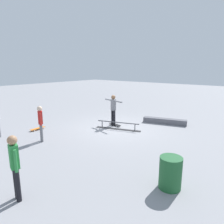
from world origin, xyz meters
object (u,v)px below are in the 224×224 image
(bystander_red_shirt, at_px, (41,122))
(grind_rail, at_px, (118,126))
(skater_main, at_px, (113,108))
(loose_skateboard_orange, at_px, (38,128))
(skate_ledge, at_px, (165,121))
(trash_bin, at_px, (170,173))
(skateboard_main, at_px, (115,124))
(bystander_green_shirt, at_px, (15,164))

(bystander_red_shirt, bearing_deg, grind_rail, -85.71)
(skater_main, height_order, loose_skateboard_orange, skater_main)
(skater_main, relative_size, loose_skateboard_orange, 2.08)
(skate_ledge, xyz_separation_m, bystander_red_shirt, (2.96, 5.94, 0.72))
(grind_rail, xyz_separation_m, loose_skateboard_orange, (3.15, 2.65, -0.09))
(skate_ledge, relative_size, trash_bin, 2.74)
(skateboard_main, height_order, loose_skateboard_orange, same)
(skater_main, bearing_deg, skate_ledge, 58.07)
(skate_ledge, distance_m, skater_main, 3.05)
(skate_ledge, xyz_separation_m, skateboard_main, (1.95, 2.09, -0.08))
(grind_rail, distance_m, skateboard_main, 0.67)
(grind_rail, xyz_separation_m, skater_main, (0.63, -0.40, 0.81))
(trash_bin, bearing_deg, skateboard_main, -38.09)
(bystander_red_shirt, bearing_deg, bystander_green_shirt, 167.88)
(skater_main, height_order, bystander_green_shirt, skater_main)
(bystander_red_shirt, bearing_deg, skateboard_main, -76.35)
(bystander_red_shirt, xyz_separation_m, loose_skateboard_orange, (1.62, -0.79, -0.80))
(bystander_red_shirt, bearing_deg, trash_bin, -150.26)
(skater_main, relative_size, bystander_green_shirt, 1.03)
(skate_ledge, bearing_deg, loose_skateboard_orange, 48.35)
(grind_rail, distance_m, skater_main, 1.10)
(bystander_green_shirt, relative_size, bystander_red_shirt, 1.05)
(loose_skateboard_orange, bearing_deg, skate_ledge, -45.30)
(skater_main, distance_m, trash_bin, 6.10)
(skateboard_main, distance_m, bystander_green_shirt, 6.83)
(skater_main, height_order, trash_bin, skater_main)
(skater_main, xyz_separation_m, loose_skateboard_orange, (2.53, 3.04, -0.91))
(bystander_red_shirt, relative_size, trash_bin, 1.78)
(skater_main, distance_m, bystander_green_shirt, 6.80)
(grind_rail, height_order, skater_main, skater_main)
(bystander_green_shirt, height_order, bystander_red_shirt, bystander_green_shirt)
(skateboard_main, xyz_separation_m, loose_skateboard_orange, (2.63, 3.05, 0.00))
(skateboard_main, relative_size, bystander_red_shirt, 0.53)
(skater_main, bearing_deg, trash_bin, -25.12)
(skate_ledge, bearing_deg, trash_bin, 115.57)
(skate_ledge, relative_size, bystander_red_shirt, 1.54)
(grind_rail, height_order, skateboard_main, grind_rail)
(grind_rail, relative_size, skater_main, 1.38)
(skater_main, bearing_deg, bystander_red_shirt, -90.98)
(bystander_red_shirt, xyz_separation_m, trash_bin, (-5.73, -0.14, -0.44))
(skater_main, distance_m, skateboard_main, 0.91)
(skate_ledge, height_order, skateboard_main, skate_ledge)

